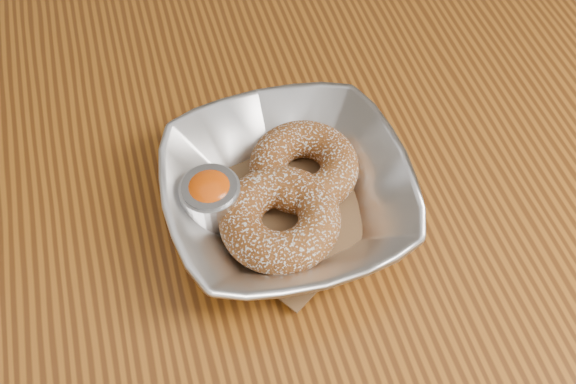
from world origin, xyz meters
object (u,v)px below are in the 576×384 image
object	(u,v)px
donut_front	(280,219)
ramekin	(211,199)
serving_bowl	(288,195)
table	(334,228)
donut_back	(304,166)

from	to	relation	value
donut_front	ramekin	xyz separation A→B (m)	(-0.05, 0.03, 0.01)
serving_bowl	ramekin	world-z (taller)	ramekin
serving_bowl	ramekin	xyz separation A→B (m)	(-0.06, 0.01, 0.01)
table	ramekin	world-z (taller)	ramekin
table	donut_front	distance (m)	0.16
donut_back	ramekin	xyz separation A→B (m)	(-0.09, -0.02, 0.01)
table	donut_back	xyz separation A→B (m)	(-0.04, -0.01, 0.13)
donut_front	serving_bowl	bearing A→B (deg)	59.55
table	donut_back	size ratio (longest dim) A/B	12.42
table	ramekin	size ratio (longest dim) A/B	23.62
donut_front	ramekin	world-z (taller)	ramekin
donut_back	donut_front	xyz separation A→B (m)	(-0.04, -0.05, 0.00)
donut_back	donut_front	world-z (taller)	donut_front
table	donut_front	world-z (taller)	donut_front
donut_back	donut_front	bearing A→B (deg)	-126.35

